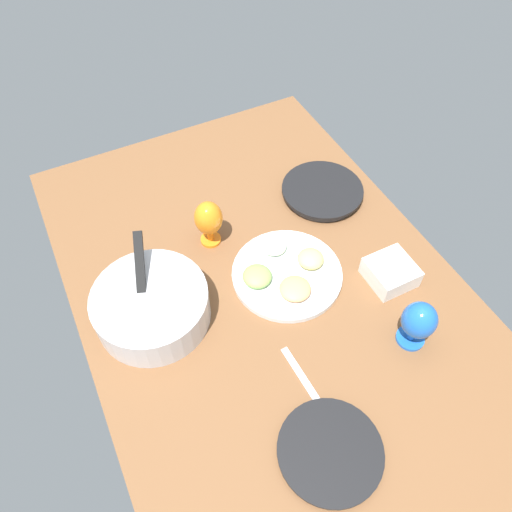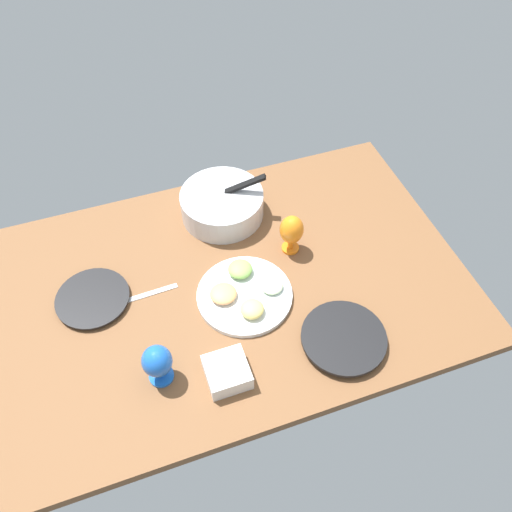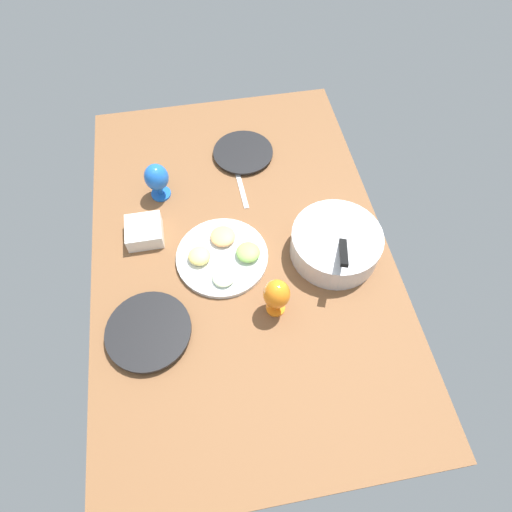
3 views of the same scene
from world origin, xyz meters
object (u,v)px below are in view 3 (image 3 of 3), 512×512
(mixing_bowl, at_px, (336,243))
(fruit_platter, at_px, (223,255))
(dinner_plate_left, at_px, (243,153))
(square_bowl_white, at_px, (144,231))
(hurricane_glass_orange, at_px, (277,295))
(dinner_plate_right, at_px, (149,332))
(hurricane_glass_blue, at_px, (157,178))

(mixing_bowl, xyz_separation_m, fruit_platter, (-0.04, -0.39, -0.04))
(dinner_plate_left, xyz_separation_m, square_bowl_white, (0.34, -0.41, 0.02))
(hurricane_glass_orange, bearing_deg, dinner_plate_left, 179.39)
(hurricane_glass_orange, xyz_separation_m, square_bowl_white, (-0.36, -0.40, -0.06))
(dinner_plate_right, relative_size, hurricane_glass_orange, 1.69)
(hurricane_glass_blue, distance_m, hurricane_glass_orange, 0.64)
(dinner_plate_left, distance_m, mixing_bowl, 0.58)
(dinner_plate_right, bearing_deg, mixing_bowl, 106.60)
(dinner_plate_left, relative_size, mixing_bowl, 0.77)
(dinner_plate_right, height_order, square_bowl_white, square_bowl_white)
(mixing_bowl, bearing_deg, hurricane_glass_blue, -122.46)
(dinner_plate_left, relative_size, dinner_plate_right, 0.91)
(fruit_platter, bearing_deg, mixing_bowl, 83.61)
(hurricane_glass_blue, bearing_deg, fruit_platter, 30.85)
(fruit_platter, relative_size, square_bowl_white, 2.55)
(dinner_plate_right, xyz_separation_m, hurricane_glass_blue, (-0.56, 0.07, 0.08))
(mixing_bowl, height_order, square_bowl_white, mixing_bowl)
(dinner_plate_right, distance_m, hurricane_glass_orange, 0.42)
(dinner_plate_right, distance_m, fruit_platter, 0.36)
(dinner_plate_right, height_order, hurricane_glass_blue, hurricane_glass_blue)
(hurricane_glass_blue, xyz_separation_m, square_bowl_white, (0.19, -0.07, -0.06))
(dinner_plate_left, bearing_deg, square_bowl_white, -50.41)
(dinner_plate_left, bearing_deg, fruit_platter, -17.28)
(dinner_plate_right, distance_m, hurricane_glass_blue, 0.57)
(mixing_bowl, height_order, fruit_platter, mixing_bowl)
(dinner_plate_left, height_order, hurricane_glass_blue, hurricane_glass_blue)
(hurricane_glass_blue, relative_size, hurricane_glass_orange, 0.95)
(hurricane_glass_blue, bearing_deg, dinner_plate_right, -7.15)
(mixing_bowl, xyz_separation_m, square_bowl_white, (-0.18, -0.65, -0.02))
(mixing_bowl, xyz_separation_m, hurricane_glass_orange, (0.18, -0.24, 0.04))
(mixing_bowl, relative_size, fruit_platter, 0.99)
(fruit_platter, bearing_deg, hurricane_glass_orange, 32.63)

